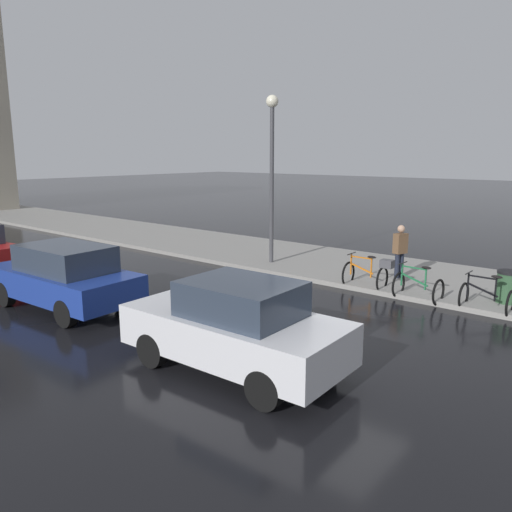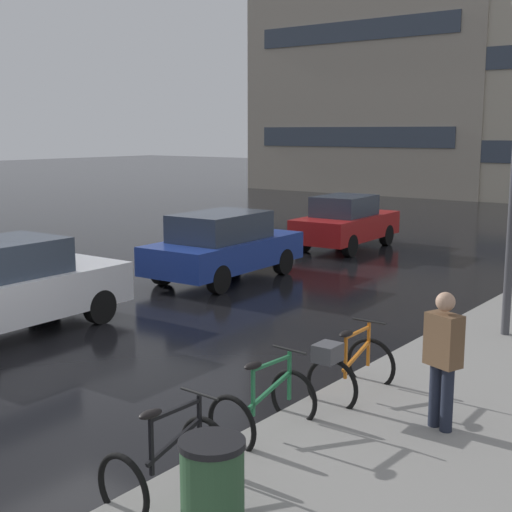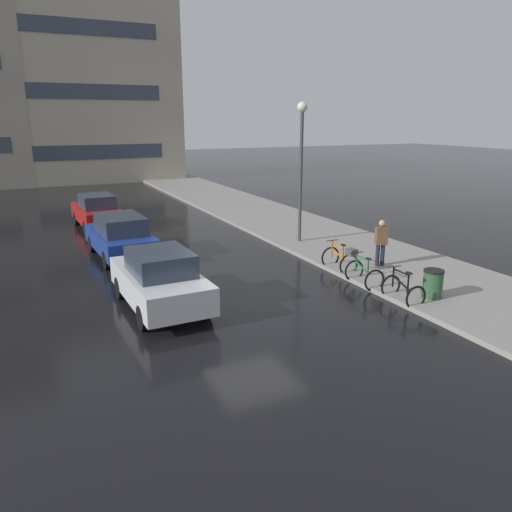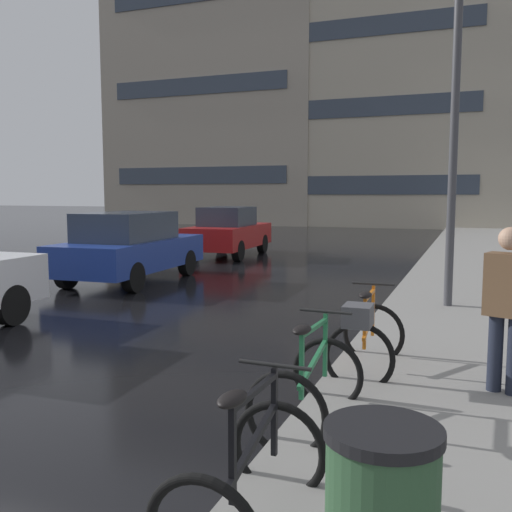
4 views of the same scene
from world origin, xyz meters
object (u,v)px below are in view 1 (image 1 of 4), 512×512
object	(u,v)px
car_blue	(64,276)
streetlamp	(272,155)
pedestrian	(400,250)
bicycle_third	(370,273)
car_white	(236,326)
bicycle_nearest	(486,298)
bicycle_second	(418,287)
trash_bin	(508,289)

from	to	relation	value
car_blue	streetlamp	world-z (taller)	streetlamp
car_blue	pedestrian	size ratio (longest dim) A/B	2.49
bicycle_third	car_white	size ratio (longest dim) A/B	0.33
bicycle_nearest	bicycle_second	size ratio (longest dim) A/B	0.97
pedestrian	streetlamp	distance (m)	5.21
bicycle_third	car_white	xyz separation A→B (m)	(-6.44, -0.63, 0.32)
bicycle_second	pedestrian	size ratio (longest dim) A/B	0.69
pedestrian	trash_bin	xyz separation A→B (m)	(-0.70, -3.19, -0.51)
bicycle_nearest	bicycle_second	xyz separation A→B (m)	(-0.09, 1.68, 0.01)
car_white	trash_bin	size ratio (longest dim) A/B	4.38
bicycle_nearest	car_white	world-z (taller)	car_white
bicycle_third	streetlamp	world-z (taller)	streetlamp
streetlamp	bicycle_nearest	bearing A→B (deg)	-96.50
pedestrian	trash_bin	bearing A→B (deg)	-102.31
bicycle_third	car_blue	world-z (taller)	car_blue
bicycle_nearest	car_blue	world-z (taller)	car_blue
trash_bin	bicycle_third	bearing A→B (deg)	101.40
bicycle_third	car_blue	xyz separation A→B (m)	(-6.40, 5.16, 0.32)
car_white	bicycle_second	bearing A→B (deg)	-7.97
bicycle_nearest	car_white	distance (m)	6.82
car_white	streetlamp	bearing A→B (deg)	33.39
bicycle_second	trash_bin	bearing A→B (deg)	-65.05
bicycle_third	streetlamp	xyz separation A→B (m)	(0.70, 4.08, 3.27)
car_blue	pedestrian	bearing A→B (deg)	-34.86
bicycle_second	car_white	distance (m)	6.30
car_blue	streetlamp	xyz separation A→B (m)	(7.10, -1.08, 2.95)
bicycle_nearest	bicycle_second	world-z (taller)	bicycle_second
car_blue	pedestrian	distance (m)	9.50
car_blue	pedestrian	xyz separation A→B (m)	(7.79, -5.43, 0.16)
pedestrian	trash_bin	world-z (taller)	pedestrian
streetlamp	trash_bin	size ratio (longest dim) A/B	5.99
bicycle_third	car_white	bearing A→B (deg)	-174.42
bicycle_third	pedestrian	distance (m)	1.50
bicycle_second	trash_bin	world-z (taller)	bicycle_second
car_blue	streetlamp	size ratio (longest dim) A/B	0.76
bicycle_nearest	trash_bin	size ratio (longest dim) A/B	1.22
streetlamp	trash_bin	distance (m)	8.23
bicycle_nearest	streetlamp	bearing A→B (deg)	83.50
trash_bin	streetlamp	bearing A→B (deg)	89.97
car_white	streetlamp	xyz separation A→B (m)	(7.14, 4.70, 2.95)
bicycle_second	trash_bin	size ratio (longest dim) A/B	1.26
bicycle_third	pedestrian	world-z (taller)	pedestrian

